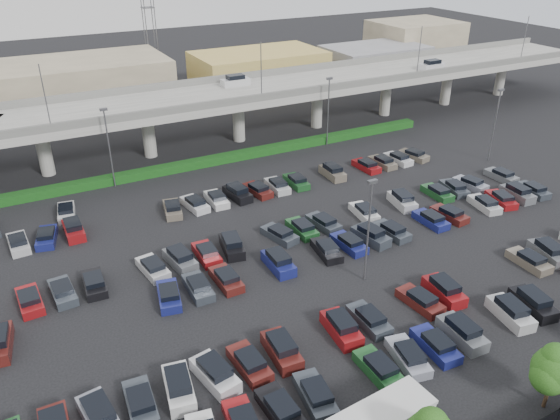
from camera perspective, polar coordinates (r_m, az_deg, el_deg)
name	(u,v)px	position (r m, az deg, el deg)	size (l,w,h in m)	color
ground	(320,241)	(57.97, 4.17, -3.26)	(280.00, 280.00, 0.00)	black
overpass	(205,101)	(81.82, -7.80, 11.21)	(150.00, 13.00, 15.80)	gray
hedge	(227,158)	(77.78, -5.54, 5.46)	(66.00, 1.60, 1.10)	#134213
tree_row	(544,376)	(41.00, 25.83, -15.36)	(65.07, 3.66, 5.94)	#332316
parked_cars	(330,260)	(53.81, 5.22, -5.19)	(63.03, 41.67, 1.67)	gray
light_poles	(276,188)	(54.74, -0.39, 2.26)	(66.90, 48.38, 10.30)	#535358
distant_buildings	(212,71)	(113.92, -7.15, 14.19)	(138.00, 24.00, 9.00)	gray
comm_tower	(147,4)	(120.81, -13.69, 20.16)	(2.40, 2.40, 30.00)	#535358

